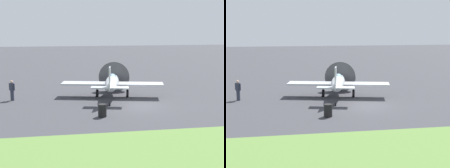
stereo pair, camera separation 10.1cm
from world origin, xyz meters
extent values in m
plane|color=#38383D|center=(0.00, 0.00, 0.00)|extent=(160.00, 160.00, 0.00)
cube|color=#567A38|center=(0.00, -12.05, 0.00)|extent=(120.00, 11.00, 0.01)
ellipsoid|color=#B2B7BC|center=(-1.61, 3.14, 1.36)|extent=(2.61, 6.45, 1.16)
cube|color=#B2B7BC|center=(-1.52, 3.50, 1.22)|extent=(9.10, 3.64, 0.13)
cube|color=#B2B7BC|center=(-2.29, 0.32, 2.20)|extent=(0.33, 1.02, 1.78)
cube|color=#B2B7BC|center=(-2.29, 0.32, 1.45)|extent=(3.10, 1.52, 0.09)
cone|color=#B7B24C|center=(-0.81, 6.46, 1.36)|extent=(0.73, 0.78, 0.60)
cylinder|color=#4C4C51|center=(-0.86, 6.28, 1.36)|extent=(2.92, 0.73, 2.99)
ellipsoid|color=#8CB2C6|center=(-1.48, 3.69, 1.76)|extent=(0.94, 1.43, 0.65)
cylinder|color=black|center=(-2.82, 3.91, 0.32)|extent=(0.35, 0.67, 0.64)
cylinder|color=black|center=(-2.82, 3.91, 0.77)|extent=(0.11, 0.11, 0.90)
cylinder|color=black|center=(-0.18, 3.28, 0.32)|extent=(0.35, 0.67, 0.64)
cylinder|color=black|center=(-0.18, 3.28, 0.77)|extent=(0.11, 0.11, 0.90)
cylinder|color=black|center=(-2.31, 0.23, 0.15)|extent=(0.18, 0.32, 0.30)
cylinder|color=#2D3342|center=(-10.15, 3.58, 0.44)|extent=(0.30, 0.30, 0.88)
cylinder|color=#2D3342|center=(-10.15, 3.58, 1.19)|extent=(0.38, 0.38, 0.62)
sphere|color=tan|center=(-10.15, 3.58, 1.61)|extent=(0.23, 0.23, 0.23)
cylinder|color=#2D3342|center=(-9.94, 3.42, 1.19)|extent=(0.11, 0.11, 0.59)
cylinder|color=#2D3342|center=(-10.35, 3.74, 1.19)|extent=(0.11, 0.11, 0.59)
cylinder|color=black|center=(-3.36, -2.92, 0.45)|extent=(0.60, 0.60, 0.90)
camera|label=1|loc=(-6.70, -25.81, 6.31)|focal=54.67mm
camera|label=2|loc=(-6.60, -25.83, 6.31)|focal=54.67mm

